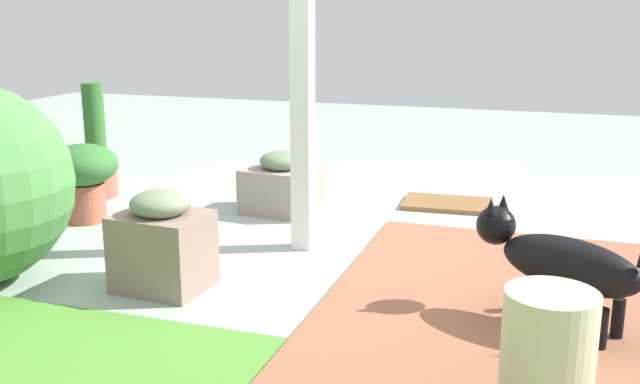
{
  "coord_description": "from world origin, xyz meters",
  "views": [
    {
      "loc": [
        -1.1,
        3.5,
        1.28
      ],
      "look_at": [
        0.05,
        0.01,
        0.35
      ],
      "focal_mm": 41.26,
      "sensor_mm": 36.0,
      "label": 1
    }
  ],
  "objects": [
    {
      "name": "porch_pillar",
      "position": [
        0.18,
        -0.09,
        1.16
      ],
      "size": [
        0.1,
        0.1,
        2.31
      ],
      "primitive_type": "cube",
      "color": "white",
      "rests_on": "ground"
    },
    {
      "name": "ceramic_urn",
      "position": [
        -1.12,
        1.25,
        0.21
      ],
      "size": [
        0.3,
        0.3,
        0.42
      ],
      "primitive_type": "cylinder",
      "color": "beige",
      "rests_on": "ground"
    },
    {
      "name": "stone_planter_mid",
      "position": [
        0.6,
        0.67,
        0.22
      ],
      "size": [
        0.42,
        0.36,
        0.47
      ],
      "color": "gray",
      "rests_on": "ground"
    },
    {
      "name": "terracotta_pot_tall",
      "position": [
        1.9,
        -0.7,
        0.28
      ],
      "size": [
        0.25,
        0.25,
        0.78
      ],
      "color": "#BA5746",
      "rests_on": "ground"
    },
    {
      "name": "terracotta_pot_broad",
      "position": [
        1.61,
        -0.15,
        0.3
      ],
      "size": [
        0.42,
        0.42,
        0.48
      ],
      "color": "#A65642",
      "rests_on": "ground"
    },
    {
      "name": "dog",
      "position": [
        -1.13,
        0.56,
        0.29
      ],
      "size": [
        0.69,
        0.47,
        0.5
      ],
      "color": "black",
      "rests_on": "ground"
    },
    {
      "name": "doormat",
      "position": [
        -0.43,
        -1.2,
        0.01
      ],
      "size": [
        0.59,
        0.41,
        0.03
      ],
      "primitive_type": "cube",
      "rotation": [
        0.0,
        0.0,
        0.06
      ],
      "color": "brown",
      "rests_on": "ground"
    },
    {
      "name": "brick_path",
      "position": [
        -1.06,
        0.53,
        0.01
      ],
      "size": [
        1.8,
        2.4,
        0.02
      ],
      "primitive_type": "cube",
      "color": "#955A3F",
      "rests_on": "ground"
    },
    {
      "name": "ground_plane",
      "position": [
        0.0,
        0.0,
        0.0
      ],
      "size": [
        12.0,
        12.0,
        0.0
      ],
      "primitive_type": "plane",
      "color": "#99A79B"
    },
    {
      "name": "stone_planter_nearest",
      "position": [
        0.55,
        -0.72,
        0.17
      ],
      "size": [
        0.49,
        0.41,
        0.39
      ],
      "color": "gray",
      "rests_on": "ground"
    }
  ]
}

